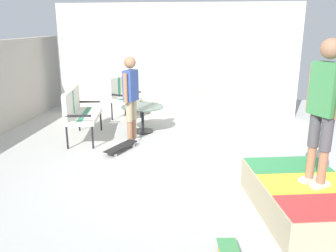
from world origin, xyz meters
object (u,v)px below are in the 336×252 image
at_px(patio_bench, 78,110).
at_px(patio_table, 143,114).
at_px(skate_ramp, 307,198).
at_px(skateboard_by_bench, 121,147).
at_px(patio_chair_near_house, 122,94).
at_px(person_skater, 324,103).
at_px(person_watching, 131,94).

bearing_deg(patio_bench, patio_table, -60.60).
bearing_deg(patio_table, skate_ramp, -138.84).
height_order(skate_ramp, skateboard_by_bench, skate_ramp).
bearing_deg(patio_bench, skateboard_by_bench, -119.83).
bearing_deg(patio_chair_near_house, patio_table, -145.44).
relative_size(skate_ramp, person_skater, 1.18).
distance_m(person_skater, skateboard_by_bench, 3.70).
distance_m(person_watching, person_skater, 3.75).
xyz_separation_m(patio_bench, person_skater, (-2.46, -3.91, 0.80)).
relative_size(skate_ramp, patio_bench, 1.51).
bearing_deg(person_skater, patio_table, 41.39).
xyz_separation_m(person_skater, skateboard_by_bench, (1.88, 2.90, -1.33)).
bearing_deg(patio_table, patio_chair_near_house, 34.56).
xyz_separation_m(skate_ramp, person_skater, (-0.04, -0.05, 1.20)).
bearing_deg(skateboard_by_bench, person_skater, -123.00).
height_order(person_skater, skateboard_by_bench, person_skater).
height_order(skate_ramp, patio_bench, patio_bench).
bearing_deg(patio_chair_near_house, patio_bench, 165.45).
xyz_separation_m(person_watching, skateboard_by_bench, (-0.55, 0.08, -0.89)).
bearing_deg(patio_table, person_skater, -138.61).
height_order(patio_bench, patio_chair_near_house, same).
relative_size(patio_bench, patio_table, 1.48).
bearing_deg(person_watching, patio_chair_near_house, 20.46).
bearing_deg(skate_ramp, patio_chair_near_house, 39.60).
relative_size(patio_table, skateboard_by_bench, 1.10).
height_order(patio_bench, skateboard_by_bench, patio_bench).
distance_m(patio_chair_near_house, patio_table, 1.29).
relative_size(skate_ramp, skateboard_by_bench, 2.46).
relative_size(patio_bench, person_skater, 0.78).
distance_m(patio_bench, person_skater, 4.68).
bearing_deg(skate_ramp, skateboard_by_bench, 57.03).
bearing_deg(skateboard_by_bench, patio_chair_near_house, 14.01).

